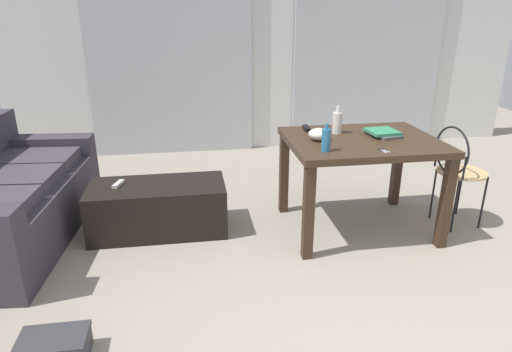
{
  "coord_description": "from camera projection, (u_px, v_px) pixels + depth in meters",
  "views": [
    {
      "loc": [
        -1.04,
        -1.63,
        1.65
      ],
      "look_at": [
        -0.53,
        1.62,
        0.41
      ],
      "focal_mm": 31.13,
      "sensor_mm": 36.0,
      "label": 1
    }
  ],
  "objects": [
    {
      "name": "curtains",
      "position": [
        273.0,
        53.0,
        5.23
      ],
      "size": [
        4.26,
        0.03,
        2.33
      ],
      "color": "#B2B7BC",
      "rests_on": "ground"
    },
    {
      "name": "tv_remote_primary",
      "position": [
        118.0,
        184.0,
        3.39
      ],
      "size": [
        0.08,
        0.15,
        0.02
      ],
      "primitive_type": "cube",
      "rotation": [
        0.0,
        0.0,
        -0.31
      ],
      "color": "#B7B7B2",
      "rests_on": "coffee_table"
    },
    {
      "name": "scissors",
      "position": [
        382.0,
        150.0,
        3.04
      ],
      "size": [
        0.06,
        0.11,
        0.0
      ],
      "color": "#9EA0A5",
      "rests_on": "craft_table"
    },
    {
      "name": "craft_table",
      "position": [
        361.0,
        152.0,
        3.36
      ],
      "size": [
        1.12,
        0.88,
        0.74
      ],
      "color": "#382619",
      "rests_on": "ground"
    },
    {
      "name": "coffee_table",
      "position": [
        158.0,
        208.0,
        3.47
      ],
      "size": [
        1.04,
        0.49,
        0.39
      ],
      "color": "black",
      "rests_on": "ground"
    },
    {
      "name": "book_stack",
      "position": [
        382.0,
        133.0,
        3.4
      ],
      "size": [
        0.23,
        0.33,
        0.04
      ],
      "color": "#4C4C51",
      "rests_on": "craft_table"
    },
    {
      "name": "wall_back",
      "position": [
        272.0,
        42.0,
        5.27
      ],
      "size": [
        6.23,
        0.1,
        2.57
      ],
      "primitive_type": "cube",
      "color": "silver",
      "rests_on": "ground"
    },
    {
      "name": "bowl",
      "position": [
        319.0,
        134.0,
        3.27
      ],
      "size": [
        0.16,
        0.16,
        0.09
      ],
      "primitive_type": "ellipsoid",
      "color": "beige",
      "rests_on": "craft_table"
    },
    {
      "name": "wire_chair",
      "position": [
        457.0,
        165.0,
        3.46
      ],
      "size": [
        0.38,
        0.39,
        0.82
      ],
      "color": "tan",
      "rests_on": "ground"
    },
    {
      "name": "shoebox",
      "position": [
        54.0,
        348.0,
        2.2
      ],
      "size": [
        0.33,
        0.22,
        0.14
      ],
      "color": "#38383D",
      "rests_on": "ground"
    },
    {
      "name": "tv_remote_on_table",
      "position": [
        306.0,
        128.0,
        3.56
      ],
      "size": [
        0.05,
        0.15,
        0.03
      ],
      "primitive_type": "cube",
      "rotation": [
        0.0,
        0.0,
        -0.09
      ],
      "color": "black",
      "rests_on": "craft_table"
    },
    {
      "name": "couch",
      "position": [
        2.0,
        201.0,
        3.29
      ],
      "size": [
        1.0,
        1.81,
        0.83
      ],
      "color": "#38333D",
      "rests_on": "ground"
    },
    {
      "name": "ground_plane",
      "position": [
        323.0,
        225.0,
        3.61
      ],
      "size": [
        9.03,
        9.03,
        0.0
      ],
      "primitive_type": "plane",
      "color": "gray"
    },
    {
      "name": "bottle_far",
      "position": [
        326.0,
        140.0,
        3.0
      ],
      "size": [
        0.06,
        0.06,
        0.19
      ],
      "color": "teal",
      "rests_on": "craft_table"
    },
    {
      "name": "bottle_near",
      "position": [
        337.0,
        122.0,
        3.43
      ],
      "size": [
        0.07,
        0.07,
        0.22
      ],
      "color": "beige",
      "rests_on": "craft_table"
    }
  ]
}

